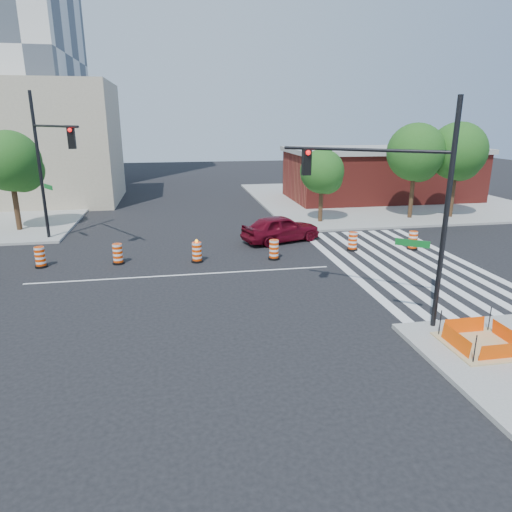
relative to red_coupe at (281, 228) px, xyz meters
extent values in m
plane|color=black|center=(-5.87, -5.16, -0.80)|extent=(120.00, 120.00, 0.00)
cube|color=gray|center=(12.13, 12.84, -0.73)|extent=(22.00, 22.00, 0.15)
cube|color=silver|center=(1.93, -5.16, -0.80)|extent=(0.45, 13.50, 0.01)
cube|color=silver|center=(2.83, -5.16, -0.80)|extent=(0.45, 13.50, 0.01)
cube|color=silver|center=(3.73, -5.16, -0.80)|extent=(0.45, 13.50, 0.01)
cube|color=silver|center=(4.63, -5.16, -0.80)|extent=(0.45, 13.50, 0.01)
cube|color=silver|center=(5.53, -5.16, -0.80)|extent=(0.45, 13.50, 0.01)
cube|color=silver|center=(6.43, -5.16, -0.80)|extent=(0.45, 13.50, 0.01)
cube|color=silver|center=(7.33, -5.16, -0.80)|extent=(0.45, 13.50, 0.01)
cube|color=silver|center=(8.23, -5.16, -0.80)|extent=(0.45, 13.50, 0.01)
cube|color=silver|center=(-5.87, -5.16, -0.80)|extent=(14.00, 0.12, 0.01)
cube|color=tan|center=(3.13, -14.16, -0.63)|extent=(2.20, 2.20, 0.05)
cube|color=#F14A04|center=(3.13, -15.06, -0.38)|extent=(1.44, 0.02, 0.55)
cube|color=#F14A04|center=(3.13, -13.26, -0.38)|extent=(1.44, 0.02, 0.55)
cube|color=#F14A04|center=(2.23, -14.16, -0.38)|extent=(0.02, 1.44, 0.55)
cube|color=#F14A04|center=(4.03, -14.16, -0.38)|extent=(0.02, 1.44, 0.55)
cylinder|color=black|center=(2.23, -15.06, -0.20)|extent=(0.04, 0.04, 0.90)
cylinder|color=black|center=(2.23, -13.26, -0.20)|extent=(0.04, 0.04, 0.90)
cylinder|color=black|center=(4.03, -13.26, -0.20)|extent=(0.04, 0.04, 0.90)
cube|color=maroon|center=(12.13, 12.84, 1.30)|extent=(16.00, 8.00, 4.20)
cube|color=gray|center=(12.13, 12.84, 3.60)|extent=(16.50, 8.50, 0.40)
cube|color=tan|center=(-17.87, 16.84, 4.20)|extent=(14.00, 10.00, 10.00)
imported|color=#5C0716|center=(0.00, 0.00, 0.00)|extent=(5.07, 3.30, 1.61)
cylinder|color=black|center=(2.47, -12.50, 3.11)|extent=(0.17, 0.17, 7.53)
cylinder|color=black|center=(0.20, -10.82, 5.18)|extent=(4.61, 3.45, 0.11)
cube|color=black|center=(-1.39, -9.64, 4.71)|extent=(0.30, 0.26, 0.94)
sphere|color=#FF0C0C|center=(-1.39, -9.82, 5.04)|extent=(0.17, 0.17, 0.17)
cube|color=#0C591E|center=(1.71, -11.94, 2.17)|extent=(0.93, 0.70, 0.24)
cylinder|color=black|center=(-13.68, 2.93, 3.53)|extent=(0.19, 0.19, 8.37)
cylinder|color=black|center=(-12.02, 0.26, 5.83)|extent=(3.43, 5.39, 0.13)
cube|color=black|center=(-10.85, -1.60, 5.31)|extent=(0.33, 0.29, 1.05)
sphere|color=#FF0C0C|center=(-10.85, -1.78, 5.68)|extent=(0.19, 0.19, 0.19)
cube|color=#0C591E|center=(-13.13, 2.04, 2.49)|extent=(0.70, 1.09, 0.26)
cylinder|color=#382314|center=(-16.05, 5.40, 1.20)|extent=(0.34, 0.34, 4.00)
sphere|color=#1D4B15|center=(-16.05, 5.40, 3.70)|extent=(3.75, 3.75, 3.75)
sphere|color=#1D4B15|center=(-15.52, 5.72, 3.07)|extent=(2.75, 2.75, 2.75)
sphere|color=#1D4B15|center=(-16.47, 5.19, 3.32)|extent=(2.50, 2.50, 2.50)
cylinder|color=#382314|center=(3.85, 4.38, 0.79)|extent=(0.29, 0.29, 3.19)
sphere|color=#1D4B15|center=(3.85, 4.38, 2.79)|extent=(2.99, 2.99, 2.99)
sphere|color=#1D4B15|center=(4.31, 4.65, 2.29)|extent=(2.19, 2.19, 2.19)
sphere|color=#1D4B15|center=(3.49, 4.20, 2.49)|extent=(1.99, 1.99, 1.99)
cylinder|color=#382314|center=(10.64, 4.43, 1.32)|extent=(0.30, 0.30, 4.25)
sphere|color=#1D4B15|center=(10.64, 4.43, 3.98)|extent=(3.99, 3.99, 3.99)
sphere|color=#1D4B15|center=(11.10, 4.71, 3.32)|extent=(2.93, 2.93, 2.93)
sphere|color=#1D4B15|center=(10.27, 4.25, 3.59)|extent=(2.66, 2.66, 2.66)
cylinder|color=#382314|center=(13.72, 4.23, 1.35)|extent=(0.32, 0.32, 4.30)
sphere|color=#1D4B15|center=(13.72, 4.23, 4.03)|extent=(4.03, 4.03, 4.03)
sphere|color=#1D4B15|center=(14.22, 4.53, 3.36)|extent=(2.95, 2.95, 2.95)
sphere|color=#1D4B15|center=(13.32, 4.03, 3.63)|extent=(2.69, 2.69, 2.69)
cylinder|color=black|center=(-12.71, -2.72, -0.75)|extent=(0.60, 0.60, 0.10)
cylinder|color=#EB3D04|center=(-12.71, -2.72, -0.25)|extent=(0.48, 0.48, 0.95)
cylinder|color=black|center=(-9.03, -2.81, -0.75)|extent=(0.60, 0.60, 0.10)
cylinder|color=#EB3D04|center=(-9.03, -2.81, -0.25)|extent=(0.48, 0.48, 0.95)
cylinder|color=black|center=(-5.11, -3.21, -0.75)|extent=(0.60, 0.60, 0.10)
cylinder|color=#EB3D04|center=(-5.11, -3.21, -0.25)|extent=(0.48, 0.48, 0.95)
sphere|color=#FF990C|center=(-5.11, -3.21, 0.30)|extent=(0.16, 0.16, 0.16)
cylinder|color=black|center=(-1.16, -3.44, -0.75)|extent=(0.60, 0.60, 0.10)
cylinder|color=#EB3D04|center=(-1.16, -3.44, -0.25)|extent=(0.48, 0.48, 0.95)
cylinder|color=black|center=(3.48, -2.56, -0.75)|extent=(0.60, 0.60, 0.10)
cylinder|color=#EB3D04|center=(3.48, -2.56, -0.25)|extent=(0.48, 0.48, 0.95)
cylinder|color=black|center=(6.85, -2.98, -0.75)|extent=(0.60, 0.60, 0.10)
cylinder|color=#EB3D04|center=(6.85, -2.98, -0.25)|extent=(0.48, 0.48, 0.95)
camera|label=1|loc=(-6.09, -25.57, 6.15)|focal=32.00mm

